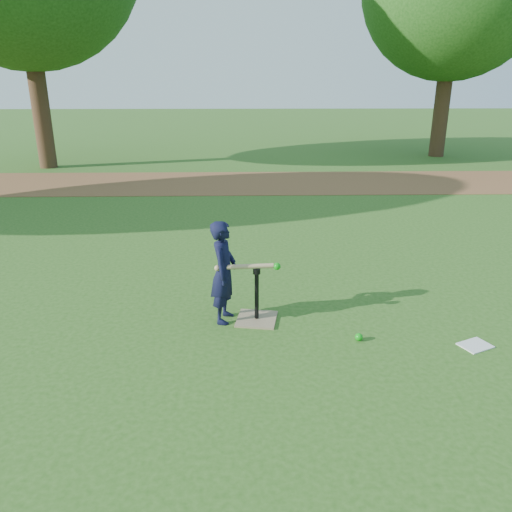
{
  "coord_description": "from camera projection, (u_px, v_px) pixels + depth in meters",
  "views": [
    {
      "loc": [
        -0.14,
        -5.19,
        2.55
      ],
      "look_at": [
        -0.01,
        0.11,
        0.65
      ],
      "focal_mm": 35.0,
      "sensor_mm": 36.0,
      "label": 1
    }
  ],
  "objects": [
    {
      "name": "batting_tee",
      "position": [
        257.0,
        311.0,
        5.52
      ],
      "size": [
        0.5,
        0.5,
        0.61
      ],
      "color": "#8A7557",
      "rests_on": "ground"
    },
    {
      "name": "dirt_strip",
      "position": [
        249.0,
        183.0,
        12.8
      ],
      "size": [
        24.0,
        3.0,
        0.01
      ],
      "primitive_type": "cube",
      "color": "brown",
      "rests_on": "ground"
    },
    {
      "name": "swing_action",
      "position": [
        249.0,
        267.0,
        5.32
      ],
      "size": [
        0.71,
        0.13,
        0.08
      ],
      "color": "tan",
      "rests_on": "ground"
    },
    {
      "name": "child",
      "position": [
        224.0,
        272.0,
        5.38
      ],
      "size": [
        0.35,
        0.46,
        1.14
      ],
      "primitive_type": "imported",
      "rotation": [
        0.0,
        0.0,
        1.38
      ],
      "color": "black",
      "rests_on": "ground"
    },
    {
      "name": "ground",
      "position": [
        257.0,
        312.0,
        5.74
      ],
      "size": [
        80.0,
        80.0,
        0.0
      ],
      "primitive_type": "plane",
      "color": "#285116",
      "rests_on": "ground"
    },
    {
      "name": "wiffle_ball_ground",
      "position": [
        359.0,
        337.0,
        5.11
      ],
      "size": [
        0.08,
        0.08,
        0.08
      ],
      "primitive_type": "sphere",
      "color": "#0D9712",
      "rests_on": "ground"
    },
    {
      "name": "clipboard",
      "position": [
        475.0,
        345.0,
        5.02
      ],
      "size": [
        0.37,
        0.33,
        0.01
      ],
      "primitive_type": "cube",
      "rotation": [
        0.0,
        0.0,
        0.43
      ],
      "color": "silver",
      "rests_on": "ground"
    }
  ]
}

